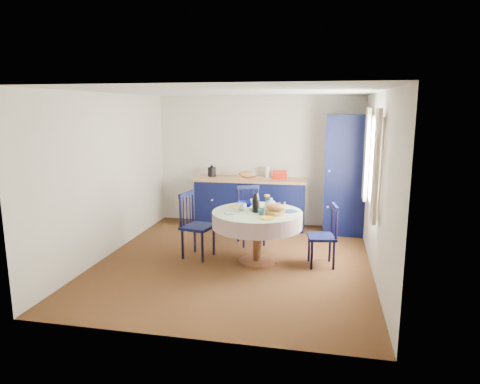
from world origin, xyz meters
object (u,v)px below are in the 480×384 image
Objects in this scene: dining_table at (258,220)px; chair_right at (324,235)px; kitchen_counter at (250,202)px; pantry_cabinet at (346,175)px; cobalt_bowl at (246,204)px; mug_c at (280,207)px; chair_left at (196,225)px; mug_d at (253,202)px; mug_b at (261,212)px; chair_far at (250,215)px; mug_a at (242,207)px.

dining_table reaches higher than chair_right.
chair_right is (1.42, -1.85, -0.03)m from kitchen_counter.
pantry_cabinet is 2.23m from cobalt_bowl.
kitchen_counter reaches higher than mug_c.
mug_d is at bearing -58.37° from chair_left.
chair_left is at bearing 164.34° from mug_b.
mug_c is at bearing -74.03° from chair_left.
cobalt_bowl is at bearing -133.99° from pantry_cabinet.
mug_b is at bearing -92.89° from chair_left.
kitchen_counter is 23.13× the size of mug_b.
dining_table reaches higher than chair_left.
pantry_cabinet is at bearing 59.17° from mug_b.
dining_table is 1.34× the size of chair_far.
chair_far is at bearing 107.33° from mug_b.
kitchen_counter reaches higher than mug_b.
mug_b is at bearing -80.97° from chair_right.
mug_c is (-0.66, 0.08, 0.38)m from chair_right.
mug_d is at bearing -114.19° from chair_right.
mug_d is at bearing 74.96° from mug_a.
chair_far is 1.23m from mug_b.
mug_a is at bearing -164.05° from mug_c.
chair_far is at bearing -133.21° from chair_right.
mug_d is at bearing 108.67° from dining_table.
kitchen_counter is at bearing -151.75° from chair_right.
chair_far reaches higher than mug_a.
cobalt_bowl is at bearing -113.62° from chair_far.
chair_right is 3.44× the size of cobalt_bowl.
mug_b is (0.53, -2.14, 0.35)m from kitchen_counter.
kitchen_counter is 2.33m from chair_right.
cobalt_bowl is (0.00, 0.26, -0.02)m from mug_a.
dining_table is at bearing -83.75° from chair_left.
chair_right reaches higher than mug_d.
chair_right is at bearing -8.62° from cobalt_bowl.
mug_c is (0.54, 0.15, -0.01)m from mug_a.
kitchen_counter is at bearing 96.42° from mug_a.
chair_far is at bearing -81.55° from kitchen_counter.
mug_c reaches higher than mug_b.
mug_c is at bearing -11.20° from cobalt_bowl.
mug_b is (-0.89, -0.29, 0.38)m from chair_right.
mug_d is (-0.14, 0.40, 0.17)m from dining_table.
kitchen_counter is 1.92m from chair_left.
kitchen_counter is 2.19× the size of chair_far.
mug_a is at bearing 172.62° from dining_table.
chair_left is 0.83m from cobalt_bowl.
mug_c is at bearing -120.49° from pantry_cabinet.
mug_a reaches higher than mug_d.
pantry_cabinet is at bearing 3.52° from chair_far.
dining_table is 14.17× the size of mug_b.
dining_table reaches higher than mug_b.
chair_left is at bearing -142.18° from pantry_cabinet.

